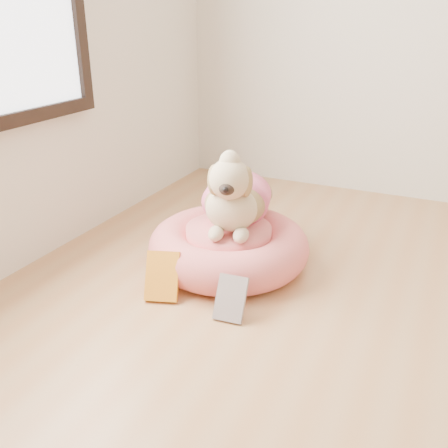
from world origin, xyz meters
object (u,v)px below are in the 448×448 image
at_px(dog, 235,184).
at_px(book_yellow, 162,276).
at_px(pet_bed, 229,246).
at_px(book_white, 231,298).

distance_m(dog, book_yellow, 0.52).
distance_m(pet_bed, book_yellow, 0.39).
height_order(pet_bed, dog, dog).
bearing_deg(book_yellow, dog, 52.32).
height_order(pet_bed, book_yellow, pet_bed).
bearing_deg(book_white, dog, 107.13).
bearing_deg(pet_bed, dog, 71.32).
relative_size(dog, book_white, 3.02).
bearing_deg(book_yellow, pet_bed, 52.34).
xyz_separation_m(book_yellow, book_white, (0.31, -0.01, -0.01)).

